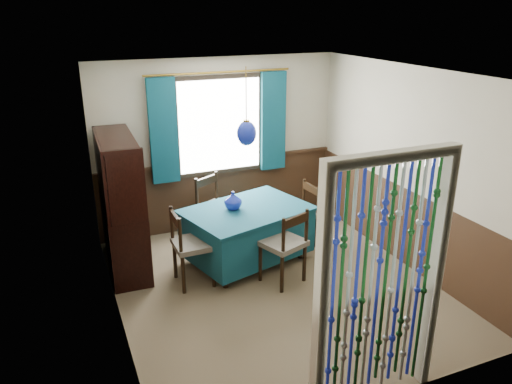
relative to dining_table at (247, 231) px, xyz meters
name	(u,v)px	position (x,y,z in m)	size (l,w,h in m)	color
floor	(275,286)	(0.07, -0.73, -0.43)	(4.00, 4.00, 0.00)	brown
ceiling	(279,73)	(0.07, -0.73, 2.07)	(4.00, 4.00, 0.00)	silver
wall_back	(219,145)	(0.07, 1.27, 0.82)	(3.60, 3.60, 0.00)	#B8AE96
wall_front	(388,271)	(0.07, -2.73, 0.82)	(3.60, 3.60, 0.00)	#B8AE96
wall_left	(110,212)	(-1.73, -0.73, 0.82)	(4.00, 4.00, 0.00)	#B8AE96
wall_right	(408,169)	(1.87, -0.73, 0.82)	(4.00, 4.00, 0.00)	#B8AE96
wainscot_back	(220,194)	(0.07, 1.25, 0.07)	(3.60, 3.60, 0.00)	#352114
wainscot_front	(378,351)	(0.07, -2.72, 0.07)	(3.60, 3.60, 0.00)	#352114
wainscot_left	(119,279)	(-1.72, -0.73, 0.07)	(4.00, 4.00, 0.00)	#352114
wainscot_right	(401,224)	(1.85, -0.73, 0.07)	(4.00, 4.00, 0.00)	#352114
window	(219,125)	(0.07, 1.22, 1.12)	(1.32, 0.12, 1.42)	black
doorway	(381,290)	(0.07, -2.67, 0.62)	(1.16, 0.12, 2.18)	silver
dining_table	(247,231)	(0.00, 0.00, 0.00)	(1.76, 1.43, 0.73)	#0F3F50
chair_near	(285,244)	(0.21, -0.67, 0.07)	(0.59, 0.58, 0.95)	black
chair_far	(216,208)	(-0.19, 0.71, 0.08)	(0.63, 0.62, 0.96)	black
chair_left	(190,245)	(-0.82, -0.26, 0.08)	(0.45, 0.47, 0.95)	black
chair_right	(301,213)	(0.88, 0.18, 0.04)	(0.45, 0.46, 0.88)	black
sideboard	(123,224)	(-1.48, 0.47, 0.17)	(0.50, 1.33, 1.71)	black
pendant_lamp	(246,133)	(0.00, 0.00, 1.29)	(0.24, 0.24, 0.93)	olive
vase_table	(233,201)	(-0.16, 0.07, 0.41)	(0.20, 0.20, 0.21)	navy
bowl_shelf	(126,183)	(-1.42, 0.24, 0.77)	(0.19, 0.19, 0.05)	beige
vase_sideboard	(123,191)	(-1.42, 0.68, 0.52)	(0.17, 0.17, 0.17)	beige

